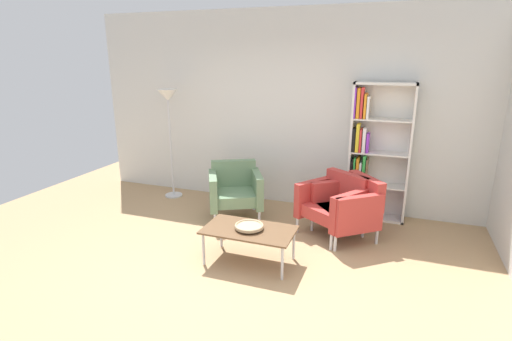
{
  "coord_description": "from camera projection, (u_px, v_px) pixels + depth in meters",
  "views": [
    {
      "loc": [
        1.55,
        -3.27,
        2.22
      ],
      "look_at": [
        0.05,
        0.84,
        0.95
      ],
      "focal_mm": 27.57,
      "sensor_mm": 36.0,
      "label": 1
    }
  ],
  "objects": [
    {
      "name": "plaster_back_panel",
      "position": [
        290.0,
        110.0,
        5.89
      ],
      "size": [
        6.4,
        0.12,
        2.9
      ],
      "primitive_type": "cube",
      "color": "silver",
      "rests_on": "ground_plane"
    },
    {
      "name": "ground_plane",
      "position": [
        224.0,
        279.0,
        4.08
      ],
      "size": [
        8.32,
        8.32,
        0.0
      ],
      "primitive_type": "plane",
      "color": "tan"
    },
    {
      "name": "armchair_by_bookshelf",
      "position": [
        335.0,
        204.0,
        5.02
      ],
      "size": [
        0.94,
        0.93,
        0.78
      ],
      "rotation": [
        0.0,
        0.0,
        -0.59
      ],
      "color": "#B73833",
      "rests_on": "ground_plane"
    },
    {
      "name": "armchair_spare_guest",
      "position": [
        349.0,
        206.0,
        4.94
      ],
      "size": [
        0.94,
        0.95,
        0.78
      ],
      "rotation": [
        0.0,
        0.0,
        -0.89
      ],
      "color": "#B73833",
      "rests_on": "ground_plane"
    },
    {
      "name": "decorative_bowl",
      "position": [
        249.0,
        226.0,
        4.3
      ],
      "size": [
        0.32,
        0.32,
        0.05
      ],
      "color": "tan",
      "rests_on": "coffee_table_low"
    },
    {
      "name": "floor_lamp_torchiere",
      "position": [
        168.0,
        108.0,
        6.12
      ],
      "size": [
        0.32,
        0.32,
        1.74
      ],
      "color": "silver",
      "rests_on": "ground_plane"
    },
    {
      "name": "coffee_table_low",
      "position": [
        249.0,
        232.0,
        4.32
      ],
      "size": [
        1.0,
        0.56,
        0.4
      ],
      "color": "brown",
      "rests_on": "ground_plane"
    },
    {
      "name": "bookshelf_tall",
      "position": [
        372.0,
        155.0,
        5.44
      ],
      "size": [
        0.8,
        0.3,
        1.9
      ],
      "color": "silver",
      "rests_on": "ground_plane"
    },
    {
      "name": "armchair_near_window",
      "position": [
        235.0,
        189.0,
        5.56
      ],
      "size": [
        0.93,
        0.9,
        0.78
      ],
      "rotation": [
        0.0,
        0.0,
        0.48
      ],
      "color": "slate",
      "rests_on": "ground_plane"
    }
  ]
}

